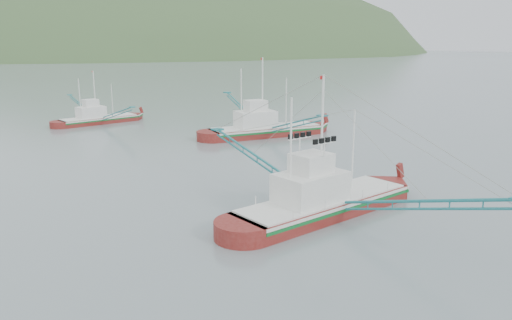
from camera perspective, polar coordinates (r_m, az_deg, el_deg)
ground at (r=36.81m, az=5.70°, el=-6.58°), size 1200.00×1200.00×0.00m
main_boat at (r=37.13m, az=7.59°, el=-3.87°), size 15.27×27.43×11.10m
bg_boat_far at (r=82.05m, az=-17.64°, el=4.84°), size 12.27×21.78×8.83m
bg_boat_right at (r=67.59m, az=1.01°, el=4.43°), size 15.95×27.59×11.31m
headland_right at (r=526.22m, az=-7.36°, el=11.94°), size 684.00×432.00×306.00m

